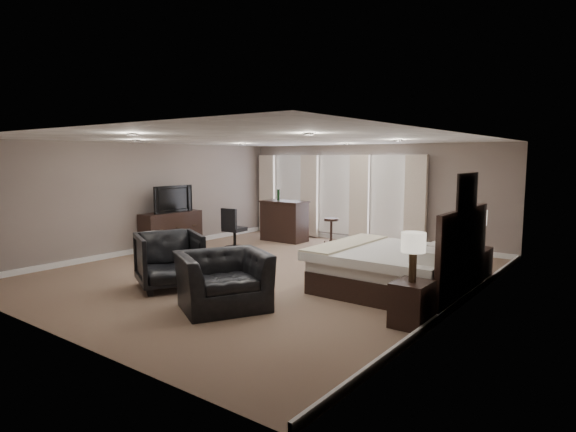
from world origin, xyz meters
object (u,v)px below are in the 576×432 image
Objects in this scene: armchair_near at (223,271)px; bar_counter at (284,221)px; bed at (396,248)px; dresser at (171,231)px; bar_stool_right at (331,234)px; nightstand_far at (475,265)px; tv at (171,209)px; lamp_near at (413,257)px; lamp_far at (477,229)px; armchair_far at (169,257)px; bar_stool_left at (268,224)px; nightstand_near at (412,304)px; desk_chair at (235,228)px.

bar_counter is (-2.85, 5.24, -0.01)m from armchair_near.
bed is 6.04m from dresser.
dresser reaches higher than bar_stool_right.
tv is (-6.92, -1.26, 0.68)m from nightstand_far.
lamp_far reaches higher than lamp_near.
armchair_near is 5.97m from bar_counter.
bed reaches higher than armchair_near.
bar_stool_left is (-2.16, 5.35, -0.19)m from armchair_far.
bar_counter reaches higher than bar_stool_left.
armchair_near reaches higher than armchair_far.
nightstand_far is 0.66m from lamp_far.
lamp_near is 5.58m from bar_stool_right.
armchair_near reaches higher than bar_counter.
armchair_far reaches higher than nightstand_far.
nightstand_far is at bearing -4.71° from armchair_near.
tv is 3.07m from bar_counter.
bed is 3.35× the size of bar_stool_left.
armchair_near is (-2.58, -3.85, -0.41)m from lamp_far.
bar_counter is (-5.43, 4.29, -0.39)m from lamp_near.
bar_counter is at bearing -22.86° from bar_stool_left.
nightstand_far is at bearing 0.00° from lamp_far.
dresser reaches higher than nightstand_near.
armchair_far is 3.73m from desk_chair.
bed is 1.71m from lamp_near.
dresser is (-6.92, 1.64, 0.16)m from nightstand_near.
bed is 5.36m from bar_counter.
bed reaches higher than bar_stool_right.
dresser is 3.04m from bar_counter.
lamp_far is at bearing -21.42° from armchair_far.
bar_counter reaches higher than desk_chair.
bed is 6.04m from tv.
nightstand_near is 5.55m from bar_stool_right.
desk_chair is at bearing -144.27° from bar_stool_right.
bed is at bearing -6.04° from armchair_near.
lamp_near is 2.78m from armchair_near.
bed is 2.94m from armchair_near.
bed is 1.46× the size of dresser.
bar_stool_right is (3.13, 2.42, -0.08)m from dresser.
desk_chair is at bearing 40.77° from dresser.
bar_stool_right is 2.41m from desk_chair.
nightstand_near is at bearing -46.94° from bar_stool_right.
dresser is at bearing 178.22° from bed.
bed reaches higher than lamp_far.
armchair_far is 0.84× the size of bar_counter.
bar_counter is (-1.30, 4.99, 0.02)m from armchair_far.
bar_stool_left is at bearing 143.53° from nightstand_near.
bar_stool_left is 2.56m from bar_stool_right.
armchair_far is at bearing -130.01° from tv.
bar_stool_right is at bearing 163.03° from lamp_far.
nightstand_far is 0.49× the size of armchair_near.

